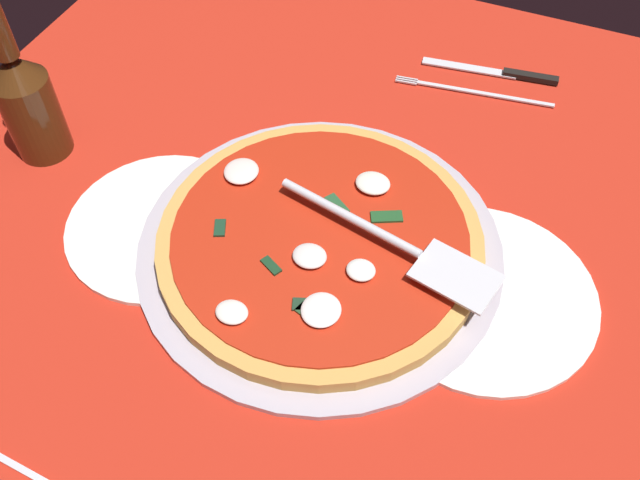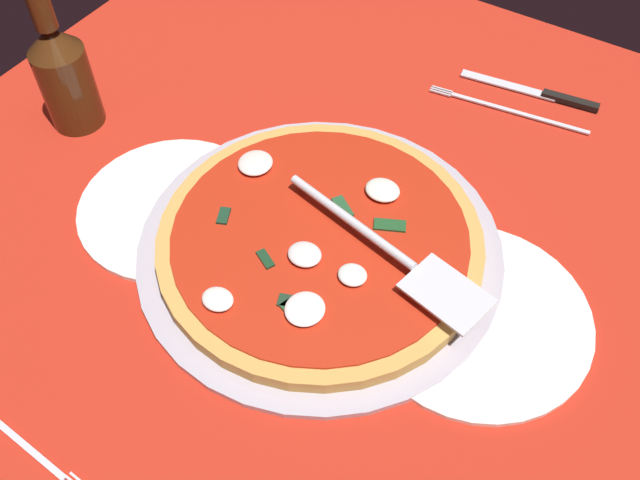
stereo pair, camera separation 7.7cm
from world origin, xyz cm
name	(u,v)px [view 2 (the right image)]	position (x,y,z in cm)	size (l,w,h in cm)	color
ground_plane	(317,226)	(0.00, 0.00, -0.40)	(103.26, 103.26, 0.80)	red
pizza_pan	(320,249)	(-2.48, 3.26, 0.59)	(40.78, 40.78, 1.18)	#B6B0BE
dinner_plate_left	(475,317)	(-20.99, 2.21, 0.50)	(24.19, 24.19, 1.00)	white
dinner_plate_right	(173,207)	(15.57, 7.19, 0.50)	(22.13, 22.13, 1.00)	white
pizza	(320,240)	(-2.45, 3.31, 2.23)	(36.05, 36.05, 3.15)	gold
pizza_server	(393,252)	(-10.83, 2.29, 4.67)	(26.35, 8.98, 1.00)	silver
place_setting_near	(525,104)	(-12.62, -32.52, 0.36)	(21.56, 13.34, 1.40)	white
beer_bottle	(63,72)	(35.83, 1.72, 8.22)	(6.74, 6.74, 22.73)	#45250E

